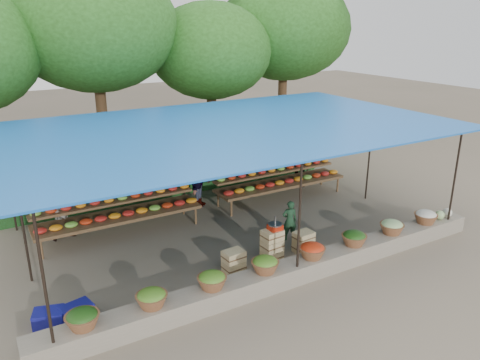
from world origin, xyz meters
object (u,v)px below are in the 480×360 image
crate_counter (271,249)px  weighing_scale (275,226)px  vendor_seated (290,220)px  blue_crate_front (77,313)px  blue_crate_back (49,318)px

crate_counter → weighing_scale: 0.55m
crate_counter → vendor_seated: vendor_seated is taller
blue_crate_front → blue_crate_back: (-0.47, 0.11, -0.01)m
weighing_scale → blue_crate_back: size_ratio=0.63×
vendor_seated → blue_crate_front: vendor_seated is taller
weighing_scale → vendor_seated: size_ratio=0.32×
crate_counter → vendor_seated: size_ratio=2.29×
weighing_scale → blue_crate_back: bearing=179.9°
blue_crate_front → blue_crate_back: size_ratio=1.04×
vendor_seated → blue_crate_front: (-5.34, -0.80, -0.36)m
crate_counter → blue_crate_back: crate_counter is taller
crate_counter → blue_crate_front: crate_counter is taller
weighing_scale → blue_crate_front: weighing_scale is taller
crate_counter → blue_crate_back: (-4.79, 0.01, -0.15)m
crate_counter → blue_crate_back: bearing=179.9°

